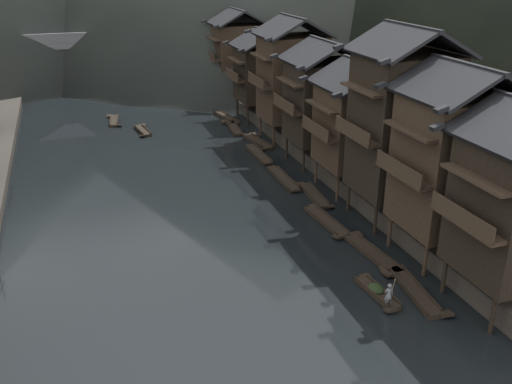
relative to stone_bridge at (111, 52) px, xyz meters
name	(u,v)px	position (x,y,z in m)	size (l,w,h in m)	color
water	(219,286)	(0.00, -72.00, -5.11)	(300.00, 300.00, 0.00)	black
right_bank	(376,102)	(35.00, -32.00, -4.21)	(40.00, 200.00, 1.80)	#2D2823
stilt_houses	(334,88)	(17.28, -53.50, 3.67)	(9.00, 67.60, 16.46)	black
moored_sampans	(256,148)	(11.94, -44.64, -4.91)	(3.31, 72.21, 0.47)	black
midriver_boats	(135,111)	(0.67, -23.29, -4.91)	(9.44, 29.41, 0.44)	black
stone_bridge	(111,52)	(0.00, 0.00, 0.00)	(40.00, 6.00, 9.00)	#4C4C4F
hero_sampan	(377,293)	(9.79, -76.54, -4.91)	(1.37, 4.69, 0.43)	black
cargo_heap	(376,284)	(9.81, -76.33, -4.37)	(1.02, 1.34, 0.61)	black
boatman	(389,292)	(9.64, -78.15, -3.83)	(0.62, 0.40, 1.69)	slate
bamboo_pole	(395,258)	(9.84, -78.15, -1.41)	(0.06, 0.06, 3.87)	#8C7A51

